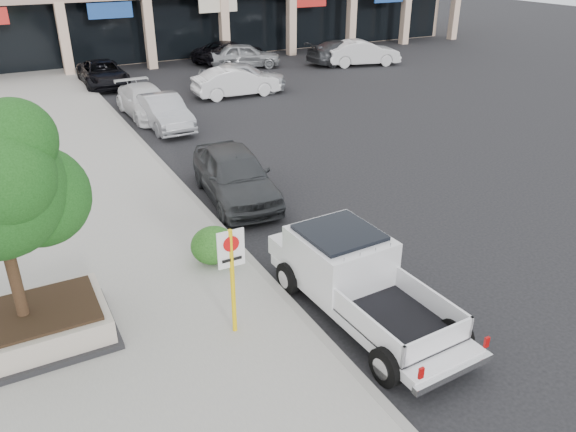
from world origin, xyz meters
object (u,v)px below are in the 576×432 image
object	(u,v)px
curb_car_b	(164,112)
curb_car_c	(146,101)
lot_car_b	(236,82)
pickup_truck	(365,285)
lot_car_d	(229,52)
curb_car_d	(103,74)
lot_car_f	(362,53)
no_parking_sign	(232,268)
planter_tree	(0,186)
planter	(27,328)
lot_car_c	(344,52)
lot_car_e	(245,55)
lot_car_a	(242,77)
curb_car_a	(235,175)

from	to	relation	value
curb_car_b	curb_car_c	xyz separation A→B (m)	(-0.19, 2.16, -0.02)
curb_car_c	lot_car_b	distance (m)	5.34
pickup_truck	lot_car_d	world-z (taller)	pickup_truck
curb_car_d	lot_car_f	world-z (taller)	lot_car_f
lot_car_f	no_parking_sign	bearing A→B (deg)	154.75
planter_tree	lot_car_b	bearing A→B (deg)	55.21
planter_tree	pickup_truck	distance (m)	7.19
planter	lot_car_c	bearing A→B (deg)	44.98
lot_car_c	lot_car_b	bearing A→B (deg)	114.09
no_parking_sign	lot_car_c	bearing A→B (deg)	52.43
planter	no_parking_sign	bearing A→B (deg)	-22.80
no_parking_sign	lot_car_e	xyz separation A→B (m)	(11.37, 24.80, -0.88)
lot_car_e	lot_car_f	size ratio (longest dim) A/B	0.92
curb_car_c	lot_car_f	world-z (taller)	lot_car_f
pickup_truck	lot_car_b	distance (m)	19.68
lot_car_a	lot_car_f	bearing A→B (deg)	-50.09
curb_car_c	curb_car_d	xyz separation A→B (m)	(-0.49, 7.08, -0.00)
planter	curb_car_a	size ratio (longest dim) A/B	0.68
lot_car_a	lot_car_c	bearing A→B (deg)	-43.39
curb_car_c	curb_car_d	size ratio (longest dim) A/B	0.96
curb_car_a	lot_car_c	distance (m)	22.18
planter_tree	planter	bearing A→B (deg)	-131.03
planter_tree	curb_car_a	xyz separation A→B (m)	(6.31, 4.59, -2.61)
pickup_truck	lot_car_e	bearing A→B (deg)	68.55
lot_car_b	lot_car_e	bearing A→B (deg)	-26.40
planter_tree	lot_car_d	size ratio (longest dim) A/B	0.79
lot_car_c	lot_car_e	size ratio (longest dim) A/B	1.16
curb_car_d	planter_tree	bearing A→B (deg)	-103.77
no_parking_sign	curb_car_a	xyz separation A→B (m)	(2.73, 6.31, -0.83)
planter_tree	curb_car_b	world-z (taller)	planter_tree
curb_car_b	lot_car_c	bearing A→B (deg)	28.53
pickup_truck	lot_car_a	world-z (taller)	pickup_truck
curb_car_d	lot_car_e	size ratio (longest dim) A/B	1.11
planter_tree	lot_car_f	xyz separation A→B (m)	(21.91, 20.14, -2.63)
lot_car_b	curb_car_b	bearing A→B (deg)	128.12
planter_tree	lot_car_b	xyz separation A→B (m)	(11.49, 16.53, -2.68)
lot_car_c	lot_car_d	distance (m)	7.56
lot_car_c	curb_car_a	bearing A→B (deg)	136.86
lot_car_b	lot_car_e	size ratio (longest dim) A/B	1.01
planter	pickup_truck	distance (m)	6.79
lot_car_d	lot_car_f	distance (m)	8.73
curb_car_c	lot_car_d	world-z (taller)	lot_car_d
curb_car_c	lot_car_a	bearing A→B (deg)	19.54
curb_car_c	lot_car_b	xyz separation A→B (m)	(5.12, 1.51, 0.05)
curb_car_b	lot_car_b	bearing A→B (deg)	35.73
pickup_truck	lot_car_f	world-z (taller)	pickup_truck
curb_car_b	curb_car_d	size ratio (longest dim) A/B	0.87
planter_tree	curb_car_c	bearing A→B (deg)	67.03
curb_car_d	curb_car_a	bearing A→B (deg)	-87.47
no_parking_sign	curb_car_b	xyz separation A→B (m)	(2.98, 14.58, -0.93)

